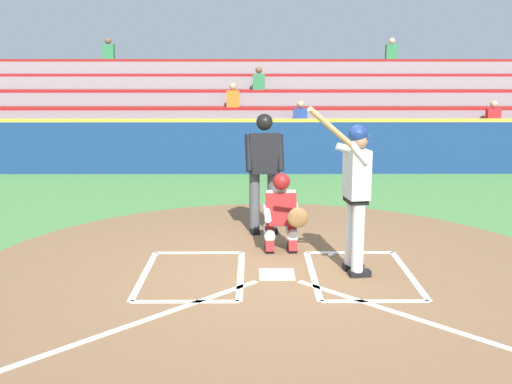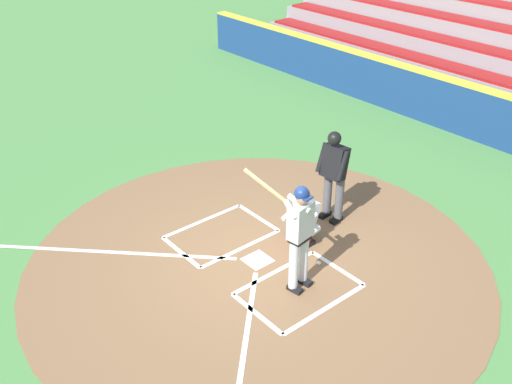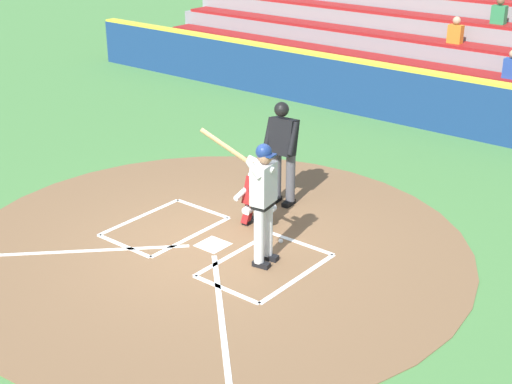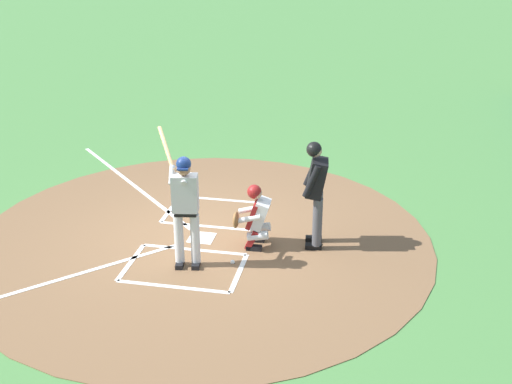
% 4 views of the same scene
% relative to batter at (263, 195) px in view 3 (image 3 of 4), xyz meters
% --- Properties ---
extents(ground_plane, '(120.00, 120.00, 0.00)m').
position_rel_batter_xyz_m(ground_plane, '(0.96, 0.03, -1.10)').
color(ground_plane, '#4C8442').
extents(dirt_circle, '(8.00, 8.00, 0.01)m').
position_rel_batter_xyz_m(dirt_circle, '(0.96, 0.03, -1.09)').
color(dirt_circle, brown).
rests_on(dirt_circle, ground).
extents(home_plate_and_chalk, '(7.93, 4.91, 0.01)m').
position_rel_batter_xyz_m(home_plate_and_chalk, '(0.96, 0.91, -1.08)').
color(home_plate_and_chalk, white).
rests_on(home_plate_and_chalk, dirt_circle).
extents(batter, '(0.87, 0.83, 2.13)m').
position_rel_batter_xyz_m(batter, '(0.00, 0.00, 0.00)').
color(batter, silver).
rests_on(batter, ground).
extents(catcher, '(0.61, 0.60, 1.13)m').
position_rel_batter_xyz_m(catcher, '(0.85, -0.95, -0.51)').
color(catcher, black).
rests_on(catcher, ground).
extents(plate_umpire, '(0.61, 0.45, 1.86)m').
position_rel_batter_xyz_m(plate_umpire, '(1.09, -1.92, -0.02)').
color(plate_umpire, '#4C4C51').
rests_on(plate_umpire, ground).
extents(baseball, '(0.07, 0.07, 0.07)m').
position_rel_batter_xyz_m(baseball, '(0.19, -0.70, -1.06)').
color(baseball, white).
rests_on(baseball, ground).
extents(backstop_wall, '(22.00, 0.36, 1.31)m').
position_rel_batter_xyz_m(backstop_wall, '(0.96, -7.47, -0.45)').
color(backstop_wall, navy).
rests_on(backstop_wall, ground).
extents(bleacher_stand, '(20.00, 5.10, 3.45)m').
position_rel_batter_xyz_m(bleacher_stand, '(0.96, -11.30, -0.10)').
color(bleacher_stand, gray).
rests_on(bleacher_stand, ground).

